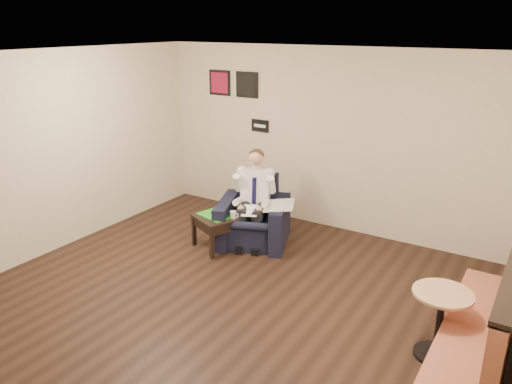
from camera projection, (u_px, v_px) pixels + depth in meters
The scene contains 17 objects.
ground at pixel (220, 312), 5.66m from camera, with size 6.00×6.00×0.00m, color black.
wall_back at pixel (333, 141), 7.62m from camera, with size 6.00×0.02×2.80m, color beige.
wall_left at pixel (37, 157), 6.71m from camera, with size 0.02×6.00×2.80m, color beige.
ceiling at pixel (213, 58), 4.75m from camera, with size 6.00×6.00×0.02m, color white.
seating_sign at pixel (260, 126), 8.22m from camera, with size 0.32×0.02×0.20m, color black.
art_print_left at pixel (220, 83), 8.41m from camera, with size 0.42×0.03×0.42m, color maroon.
art_print_right at pixel (247, 85), 8.14m from camera, with size 0.42×0.03×0.42m, color black.
armchair at pixel (253, 212), 7.32m from camera, with size 0.99×0.99×0.96m, color black.
seated_man at pixel (251, 204), 7.15m from camera, with size 0.62×0.93×1.31m, color white, non-canonical shape.
lap_papers at pixel (250, 211), 7.08m from camera, with size 0.22×0.31×0.01m, color white.
newspaper at pixel (279, 205), 7.10m from camera, with size 0.42×0.52×0.01m, color silver.
side_table at pixel (219, 231), 7.23m from camera, with size 0.60×0.60×0.49m, color black.
green_folder at pixel (216, 215), 7.16m from camera, with size 0.49×0.35×0.01m, color green.
coffee_mug at pixel (233, 215), 7.05m from camera, with size 0.09×0.09×0.10m, color white.
smartphone at pixel (231, 214), 7.20m from camera, with size 0.15×0.08×0.01m, color black.
banquette at pixel (479, 312), 4.49m from camera, with size 0.61×2.54×1.30m, color #98523A.
cafe_table at pixel (439, 325), 4.82m from camera, with size 0.57×0.57×0.71m, color tan.
Camera 1 is at (2.95, -3.95, 3.13)m, focal length 35.00 mm.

